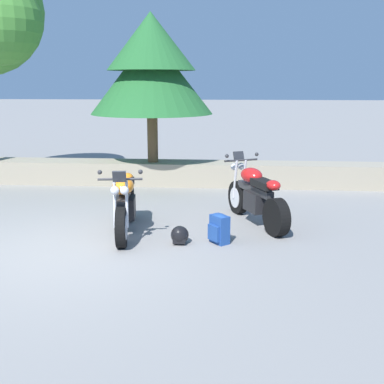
{
  "coord_description": "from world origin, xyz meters",
  "views": [
    {
      "loc": [
        2.42,
        -6.48,
        2.44
      ],
      "look_at": [
        1.81,
        1.2,
        0.65
      ],
      "focal_mm": 44.6,
      "sensor_mm": 36.0,
      "label": 1
    }
  ],
  "objects_px": {
    "rider_helmet": "(180,235)",
    "rider_backpack": "(219,228)",
    "pine_tree_mid_right": "(151,66)",
    "motorcycle_red_centre": "(256,196)",
    "motorcycle_orange_near_left": "(125,204)"
  },
  "relations": [
    {
      "from": "rider_backpack",
      "to": "pine_tree_mid_right",
      "type": "xyz_separation_m",
      "value": [
        -1.7,
        4.22,
        2.55
      ]
    },
    {
      "from": "rider_backpack",
      "to": "pine_tree_mid_right",
      "type": "distance_m",
      "value": 5.21
    },
    {
      "from": "rider_helmet",
      "to": "rider_backpack",
      "type": "bearing_deg",
      "value": 8.39
    },
    {
      "from": "rider_helmet",
      "to": "motorcycle_red_centre",
      "type": "bearing_deg",
      "value": 44.85
    },
    {
      "from": "pine_tree_mid_right",
      "to": "motorcycle_red_centre",
      "type": "bearing_deg",
      "value": -53.42
    },
    {
      "from": "motorcycle_orange_near_left",
      "to": "rider_helmet",
      "type": "distance_m",
      "value": 1.12
    },
    {
      "from": "rider_helmet",
      "to": "motorcycle_orange_near_left",
      "type": "bearing_deg",
      "value": 153.48
    },
    {
      "from": "motorcycle_orange_near_left",
      "to": "pine_tree_mid_right",
      "type": "xyz_separation_m",
      "value": [
        -0.14,
        3.83,
        2.31
      ]
    },
    {
      "from": "motorcycle_red_centre",
      "to": "rider_helmet",
      "type": "distance_m",
      "value": 1.74
    },
    {
      "from": "motorcycle_orange_near_left",
      "to": "rider_helmet",
      "type": "xyz_separation_m",
      "value": [
        0.95,
        -0.48,
        -0.35
      ]
    },
    {
      "from": "rider_backpack",
      "to": "rider_helmet",
      "type": "xyz_separation_m",
      "value": [
        -0.6,
        -0.09,
        -0.11
      ]
    },
    {
      "from": "motorcycle_red_centre",
      "to": "rider_helmet",
      "type": "height_order",
      "value": "motorcycle_red_centre"
    },
    {
      "from": "motorcycle_orange_near_left",
      "to": "rider_backpack",
      "type": "xyz_separation_m",
      "value": [
        1.56,
        -0.39,
        -0.24
      ]
    },
    {
      "from": "motorcycle_red_centre",
      "to": "motorcycle_orange_near_left",
      "type": "bearing_deg",
      "value": -161.44
    },
    {
      "from": "rider_helmet",
      "to": "pine_tree_mid_right",
      "type": "height_order",
      "value": "pine_tree_mid_right"
    }
  ]
}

